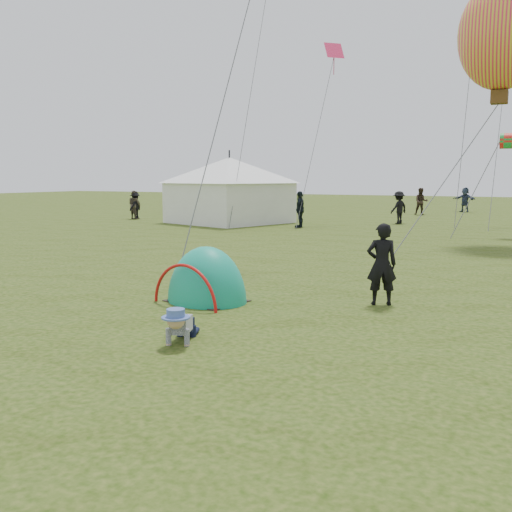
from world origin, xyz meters
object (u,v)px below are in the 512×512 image
at_px(standing_adult, 382,264).
at_px(event_marquee, 230,188).
at_px(crawling_toddler, 180,324).
at_px(balloon_kite, 503,41).
at_px(popup_tent, 207,301).

bearing_deg(standing_adult, event_marquee, -77.24).
relative_size(crawling_toddler, standing_adult, 0.48).
xyz_separation_m(crawling_toddler, event_marquee, (-10.45, 20.00, 1.58)).
xyz_separation_m(crawling_toddler, balloon_kite, (3.00, 16.32, 7.02)).
bearing_deg(event_marquee, standing_adult, -34.40).
relative_size(crawling_toddler, event_marquee, 0.14).
height_order(popup_tent, balloon_kite, balloon_kite).
bearing_deg(event_marquee, crawling_toddler, -44.52).
xyz_separation_m(crawling_toddler, popup_tent, (-1.17, 2.64, -0.29)).
xyz_separation_m(popup_tent, event_marquee, (-9.29, 17.36, 1.87)).
bearing_deg(balloon_kite, standing_adult, -94.59).
bearing_deg(popup_tent, standing_adult, 33.00).
xyz_separation_m(standing_adult, event_marquee, (-12.45, 16.10, 1.08)).
bearing_deg(standing_adult, crawling_toddler, 37.83).
height_order(crawling_toddler, event_marquee, event_marquee).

